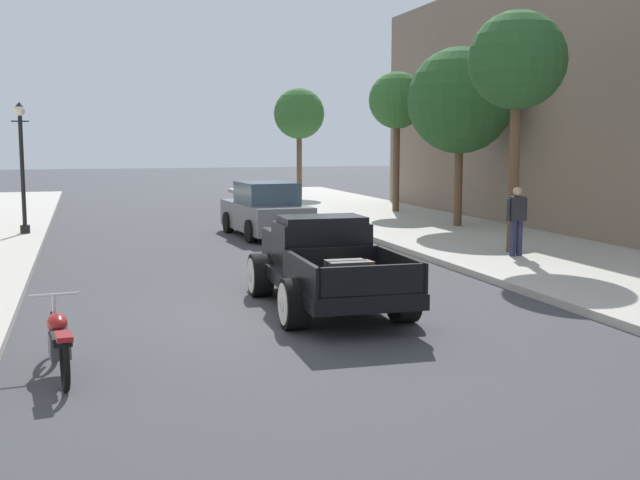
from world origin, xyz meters
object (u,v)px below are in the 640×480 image
Objects in this scene: car_background_grey at (266,211)px; street_tree_farthest at (299,114)px; pedestrian_sidewalk_right at (517,217)px; street_lamp_far at (22,158)px; hotrod_truck_black at (323,263)px; street_tree_second at (460,101)px; motorcycle_parked at (59,340)px; street_tree_nearest at (517,62)px; street_tree_third at (397,102)px.

car_background_grey is 0.84× the size of street_tree_farthest.
pedestrian_sidewalk_right is 0.43× the size of street_lamp_far.
street_tree_second is (7.56, 10.00, 3.38)m from hotrod_truck_black.
motorcycle_parked is at bearing -84.76° from street_lamp_far.
motorcycle_parked is 29.87m from street_tree_farthest.
pedestrian_sidewalk_right is at bearing 32.57° from motorcycle_parked.
street_lamp_far is at bearing 115.89° from hotrod_truck_black.
street_tree_nearest is at bearing 33.81° from hotrod_truck_black.
street_tree_second is at bearing 75.36° from pedestrian_sidewalk_right.
street_tree_nearest is at bearing -103.77° from street_tree_second.
car_background_grey is at bearing 82.95° from hotrod_truck_black.
street_tree_farthest is at bearing 69.15° from motorcycle_parked.
hotrod_truck_black is at bearing -104.16° from street_tree_farthest.
hotrod_truck_black is 1.13× the size of car_background_grey.
street_tree_third is at bearing 57.16° from motorcycle_parked.
hotrod_truck_black is 5.31m from motorcycle_parked.
street_tree_nearest is (0.26, 0.65, 3.66)m from pedestrian_sidewalk_right.
street_tree_nearest is 20.56m from street_tree_farthest.
street_lamp_far is at bearing -132.67° from street_tree_farthest.
street_lamp_far is at bearing 95.24° from motorcycle_parked.
street_tree_farthest is (0.37, 21.20, 3.05)m from pedestrian_sidewalk_right.
street_lamp_far is (-5.69, 11.73, 1.63)m from hotrod_truck_black.
street_lamp_far is 0.72× the size of street_tree_third.
street_tree_nearest is 11.50m from street_tree_third.
pedestrian_sidewalk_right is at bearing -104.64° from street_tree_second.
street_tree_nearest is 1.03× the size of street_tree_second.
street_tree_second is 5.49m from street_tree_third.
street_tree_second reaches higher than motorcycle_parked.
street_tree_nearest reaches higher than hotrod_truck_black.
street_tree_second is (13.25, -1.73, 1.74)m from street_lamp_far.
street_lamp_far reaches higher than motorcycle_parked.
motorcycle_parked is at bearing -144.80° from hotrod_truck_black.
car_background_grey reaches higher than hotrod_truck_black.
street_tree_nearest is at bearing -90.28° from street_tree_farthest.
car_background_grey is 8.70m from street_tree_nearest.
street_tree_second is (1.45, 5.90, -0.62)m from street_tree_nearest.
street_tree_third reaches higher than pedestrian_sidewalk_right.
street_tree_third reaches higher than hotrod_truck_black.
street_tree_second is at bearing -90.73° from street_tree_third.
motorcycle_parked is 0.55× the size of street_lamp_far.
street_lamp_far is 0.68× the size of street_tree_second.
hotrod_truck_black is 0.95× the size of street_tree_farthest.
street_tree_farthest is at bearing 71.14° from car_background_grey.
street_tree_nearest reaches higher than street_lamp_far.
street_tree_nearest is (10.45, 7.15, 4.31)m from motorcycle_parked.
hotrod_truck_black is at bearing -146.19° from street_tree_nearest.
pedestrian_sidewalk_right is at bearing 30.51° from hotrod_truck_black.
pedestrian_sidewalk_right reaches higher than car_background_grey.
hotrod_truck_black is 0.85× the size of street_tree_nearest.
motorcycle_parked is 0.40× the size of street_tree_third.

